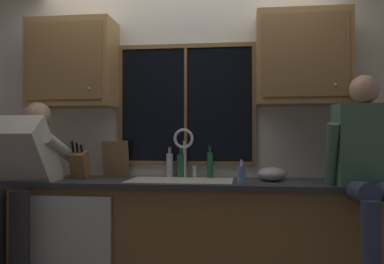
{
  "coord_description": "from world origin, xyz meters",
  "views": [
    {
      "loc": [
        0.48,
        -3.43,
        1.25
      ],
      "look_at": [
        0.09,
        -0.3,
        1.29
      ],
      "focal_mm": 38.49,
      "sensor_mm": 36.0,
      "label": 1
    }
  ],
  "objects": [
    {
      "name": "upper_cabinet_left",
      "position": [
        -0.93,
        -0.17,
        1.86
      ],
      "size": [
        0.71,
        0.36,
        0.72
      ],
      "color": "#A87A47"
    },
    {
      "name": "knife_block",
      "position": [
        -0.82,
        -0.29,
        1.03
      ],
      "size": [
        0.12,
        0.18,
        0.32
      ],
      "color": "olive",
      "rests_on": "countertop"
    },
    {
      "name": "bottle_amber_small",
      "position": [
        0.21,
        -0.09,
        1.03
      ],
      "size": [
        0.05,
        0.05,
        0.27
      ],
      "color": "#1E592D",
      "rests_on": "countertop"
    },
    {
      "name": "sink",
      "position": [
        0.0,
        -0.3,
        0.82
      ],
      "size": [
        0.8,
        0.46,
        0.21
      ],
      "color": "silver",
      "rests_on": "lower_cabinet_run"
    },
    {
      "name": "faucet",
      "position": [
        0.01,
        -0.12,
        1.17
      ],
      "size": [
        0.18,
        0.09,
        0.4
      ],
      "color": "silver",
      "rests_on": "countertop"
    },
    {
      "name": "cutting_board",
      "position": [
        -0.59,
        -0.08,
        1.07
      ],
      "size": [
        0.22,
        0.08,
        0.3
      ],
      "primitive_type": "cube",
      "rotation": [
        0.21,
        0.0,
        0.0
      ],
      "color": "#997047",
      "rests_on": "countertop"
    },
    {
      "name": "soap_dispenser",
      "position": [
        0.47,
        -0.5,
        0.99
      ],
      "size": [
        0.06,
        0.07,
        0.18
      ],
      "color": "#668CCC",
      "rests_on": "countertop"
    },
    {
      "name": "window_mullion_center",
      "position": [
        0.0,
        -0.02,
        1.52
      ],
      "size": [
        0.02,
        0.02,
        0.95
      ],
      "primitive_type": "cube",
      "color": "brown"
    },
    {
      "name": "upper_cabinet_right",
      "position": [
        0.94,
        -0.17,
        1.86
      ],
      "size": [
        0.71,
        0.36,
        0.72
      ],
      "color": "#A87A47"
    },
    {
      "name": "dishwasher_front",
      "position": [
        -0.75,
        -0.61,
        0.46
      ],
      "size": [
        0.6,
        0.02,
        0.74
      ],
      "primitive_type": "cube",
      "color": "white"
    },
    {
      "name": "window_frame_top",
      "position": [
        0.0,
        -0.02,
        2.02
      ],
      "size": [
        1.17,
        0.02,
        0.04
      ],
      "primitive_type": "cube",
      "color": "brown"
    },
    {
      "name": "lower_cabinet_run",
      "position": [
        0.0,
        -0.29,
        0.44
      ],
      "size": [
        3.26,
        0.58,
        0.88
      ],
      "primitive_type": "cube",
      "color": "olive",
      "rests_on": "floor"
    },
    {
      "name": "person_standing",
      "position": [
        -1.14,
        -0.6,
        0.95
      ],
      "size": [
        0.53,
        0.7,
        1.53
      ],
      "color": "#262628",
      "rests_on": "floor"
    },
    {
      "name": "window_glass",
      "position": [
        0.0,
        -0.01,
        1.52
      ],
      "size": [
        1.1,
        0.02,
        0.95
      ],
      "primitive_type": "cube",
      "color": "black"
    },
    {
      "name": "bottle_tall_clear",
      "position": [
        -0.03,
        -0.07,
        1.02
      ],
      "size": [
        0.07,
        0.07,
        0.25
      ],
      "color": "#1E592D",
      "rests_on": "countertop"
    },
    {
      "name": "countertop",
      "position": [
        0.0,
        -0.31,
        0.9
      ],
      "size": [
        3.32,
        0.62,
        0.04
      ],
      "primitive_type": "cube",
      "color": "#38383D",
      "rests_on": "lower_cabinet_run"
    },
    {
      "name": "mixing_bowl",
      "position": [
        0.69,
        -0.26,
        0.97
      ],
      "size": [
        0.22,
        0.22,
        0.11
      ],
      "primitive_type": "ellipsoid",
      "color": "#B7B7BC",
      "rests_on": "countertop"
    },
    {
      "name": "window_frame_left",
      "position": [
        -0.56,
        -0.02,
        1.52
      ],
      "size": [
        0.03,
        0.02,
        0.95
      ],
      "primitive_type": "cube",
      "color": "brown"
    },
    {
      "name": "window_frame_bottom",
      "position": [
        0.0,
        -0.02,
        1.03
      ],
      "size": [
        1.17,
        0.02,
        0.04
      ],
      "primitive_type": "cube",
      "color": "brown"
    },
    {
      "name": "back_wall",
      "position": [
        0.0,
        0.06,
        1.27
      ],
      "size": [
        5.66,
        0.12,
        2.55
      ],
      "primitive_type": "cube",
      "color": "silver",
      "rests_on": "floor"
    },
    {
      "name": "window_frame_right",
      "position": [
        0.57,
        -0.02,
        1.52
      ],
      "size": [
        0.03,
        0.02,
        0.95
      ],
      "primitive_type": "cube",
      "color": "brown"
    },
    {
      "name": "person_sitting_on_counter",
      "position": [
        1.31,
        -0.57,
        1.1
      ],
      "size": [
        0.54,
        0.62,
        1.26
      ],
      "color": "#384260",
      "rests_on": "countertop"
    },
    {
      "name": "bottle_green_glass",
      "position": [
        -0.13,
        -0.06,
        1.03
      ],
      "size": [
        0.06,
        0.06,
        0.26
      ],
      "color": "#B7B7BC",
      "rests_on": "countertop"
    }
  ]
}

